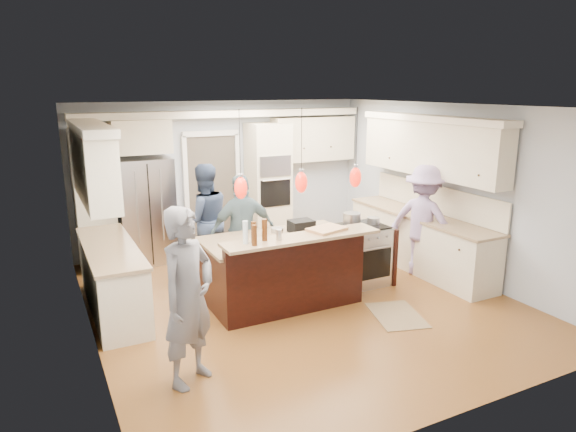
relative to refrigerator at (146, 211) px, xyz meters
name	(u,v)px	position (x,y,z in m)	size (l,w,h in m)	color
ground_plane	(299,299)	(1.55, -2.64, -0.90)	(6.00, 6.00, 0.00)	#955C28
room_shell	(300,173)	(1.55, -2.64, 0.92)	(5.54, 6.04, 2.72)	#B2BCC6
refrigerator	(146,211)	(0.00, 0.00, 0.00)	(0.90, 0.70, 1.80)	#B7B7BC
oven_column	(268,185)	(2.30, 0.03, 0.25)	(0.72, 0.69, 2.30)	beige
back_upper_cabinets	(188,162)	(0.80, 0.12, 0.77)	(5.30, 0.61, 2.54)	beige
right_counter_run	(423,206)	(3.99, -2.34, 0.16)	(0.64, 3.10, 2.51)	beige
left_cabinets	(105,236)	(-0.89, -1.84, 0.16)	(0.64, 2.30, 2.51)	beige
kitchen_island	(281,268)	(1.30, -2.57, -0.41)	(2.10, 1.46, 1.12)	black
island_range	(362,254)	(2.71, -2.49, -0.44)	(0.82, 0.71, 0.92)	#B7B7BC
pendant_lights	(301,182)	(1.30, -3.15, 0.90)	(1.75, 0.15, 1.03)	black
person_bar_end	(188,297)	(-0.41, -3.97, 0.02)	(0.67, 0.44, 1.84)	slate
person_far_left	(204,220)	(0.70, -1.04, 0.00)	(0.87, 0.68, 1.80)	navy
person_far_right	(243,232)	(1.05, -1.79, -0.04)	(1.00, 0.42, 1.71)	slate
person_range_side	(424,221)	(3.80, -2.60, -0.01)	(1.15, 0.66, 1.77)	#A088B7
floor_rug	(397,315)	(2.46, -3.69, -0.89)	(0.60, 0.87, 0.01)	#9D8355
water_bottle	(246,232)	(0.54, -3.17, 0.36)	(0.07, 0.07, 0.28)	silver
beer_bottle_a	(254,232)	(0.65, -3.17, 0.35)	(0.07, 0.07, 0.26)	#44210C
beer_bottle_b	(254,235)	(0.61, -3.28, 0.35)	(0.06, 0.06, 0.25)	#44210C
beer_bottle_c	(265,230)	(0.80, -3.15, 0.36)	(0.07, 0.07, 0.27)	#44210C
drink_can	(279,235)	(0.96, -3.21, 0.29)	(0.07, 0.07, 0.13)	#B7B7BC
cutting_board	(327,229)	(1.71, -3.11, 0.24)	(0.47, 0.33, 0.04)	tan
pot_large	(352,218)	(2.64, -2.30, 0.10)	(0.27, 0.27, 0.16)	#B7B7BC
pot_small	(373,220)	(2.91, -2.48, 0.07)	(0.19, 0.19, 0.10)	#B7B7BC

